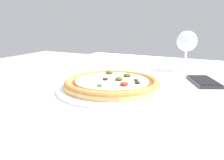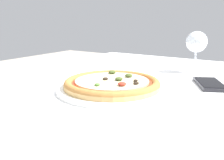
% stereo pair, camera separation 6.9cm
% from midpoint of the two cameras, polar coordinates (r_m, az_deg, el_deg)
% --- Properties ---
extents(dining_table, '(1.17, 1.07, 0.76)m').
position_cam_midpoint_polar(dining_table, '(0.80, 11.59, -7.52)').
color(dining_table, '#997047').
rests_on(dining_table, ground_plane).
extents(pizza_plate, '(0.31, 0.31, 0.04)m').
position_cam_midpoint_polar(pizza_plate, '(0.69, -2.84, -1.10)').
color(pizza_plate, white).
rests_on(pizza_plate, dining_table).
extents(fork, '(0.03, 0.17, 0.00)m').
position_cam_midpoint_polar(fork, '(0.93, -4.38, 1.95)').
color(fork, silver).
rests_on(fork, dining_table).
extents(wine_glass_far_right, '(0.08, 0.08, 0.15)m').
position_cam_midpoint_polar(wine_glass_far_right, '(0.97, 14.80, 8.34)').
color(wine_glass_far_right, silver).
rests_on(wine_glass_far_right, dining_table).
extents(cell_phone, '(0.13, 0.16, 0.01)m').
position_cam_midpoint_polar(cell_phone, '(0.81, 17.99, -0.34)').
color(cell_phone, '#232328').
rests_on(cell_phone, dining_table).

